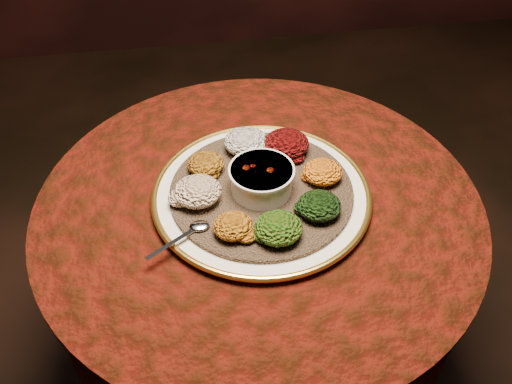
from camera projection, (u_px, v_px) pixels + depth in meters
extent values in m
plane|color=black|center=(258.00, 373.00, 1.73)|extent=(4.00, 4.00, 0.00)
cylinder|color=black|center=(258.00, 369.00, 1.72)|extent=(0.44, 0.44, 0.04)
cylinder|color=black|center=(258.00, 308.00, 1.49)|extent=(0.12, 0.12, 0.68)
cylinder|color=black|center=(259.00, 213.00, 1.24)|extent=(0.80, 0.80, 0.04)
cylinder|color=#400C05|center=(258.00, 256.00, 1.34)|extent=(0.93, 0.93, 0.34)
cylinder|color=#400C05|center=(259.00, 205.00, 1.22)|extent=(0.96, 0.96, 0.01)
cylinder|color=white|center=(261.00, 196.00, 1.22)|extent=(0.50, 0.50, 0.02)
torus|color=gold|center=(261.00, 193.00, 1.22)|extent=(0.47, 0.47, 0.01)
cylinder|color=brown|center=(261.00, 191.00, 1.21)|extent=(0.41, 0.41, 0.01)
cylinder|color=white|center=(262.00, 179.00, 1.19)|extent=(0.13, 0.13, 0.06)
cylinder|color=white|center=(262.00, 170.00, 1.17)|extent=(0.14, 0.14, 0.01)
cylinder|color=#661E05|center=(262.00, 173.00, 1.18)|extent=(0.11, 0.11, 0.01)
ellipsoid|color=silver|center=(200.00, 226.00, 1.13)|extent=(0.04, 0.03, 0.01)
cube|color=silver|center=(171.00, 244.00, 1.09)|extent=(0.10, 0.07, 0.00)
ellipsoid|color=white|center=(246.00, 142.00, 1.29)|extent=(0.10, 0.09, 0.05)
ellipsoid|color=black|center=(286.00, 144.00, 1.28)|extent=(0.10, 0.10, 0.05)
ellipsoid|color=#B4780F|center=(323.00, 172.00, 1.22)|extent=(0.08, 0.08, 0.04)
ellipsoid|color=black|center=(319.00, 206.00, 1.14)|extent=(0.09, 0.08, 0.04)
ellipsoid|color=#962509|center=(279.00, 228.00, 1.10)|extent=(0.09, 0.09, 0.05)
ellipsoid|color=#B2650F|center=(233.00, 226.00, 1.11)|extent=(0.08, 0.08, 0.04)
ellipsoid|color=maroon|center=(198.00, 191.00, 1.17)|extent=(0.10, 0.09, 0.05)
ellipsoid|color=#996012|center=(206.00, 164.00, 1.24)|extent=(0.08, 0.08, 0.04)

